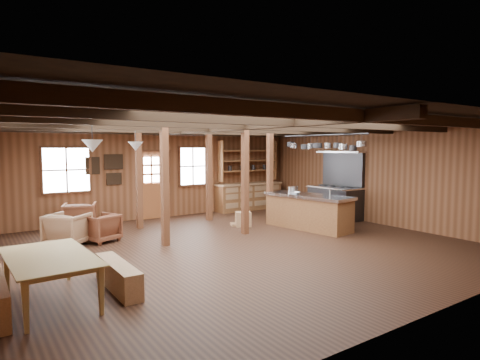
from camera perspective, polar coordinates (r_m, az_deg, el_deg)
The scene contains 20 objects.
room at distance 8.85m, azimuth -0.88°, elevation -0.68°, with size 10.04×9.04×2.84m.
ceiling_joists at distance 8.97m, azimuth -1.52°, elevation 7.58°, with size 9.80×8.82×0.18m.
timber_posts at distance 10.88m, azimuth -4.61°, elevation 0.31°, with size 3.95×2.35×2.80m.
back_door at distance 12.83m, azimuth -11.86°, elevation -1.44°, with size 1.02×0.08×2.15m.
window_back_left at distance 12.05m, azimuth -23.45°, elevation 1.32°, with size 1.32×0.06×1.32m.
window_back_right at distance 13.33m, azimuth -6.75°, elevation 1.96°, with size 1.02×0.06×1.32m.
notice_boards at distance 12.29m, azimuth -18.40°, elevation 1.71°, with size 1.08×0.03×0.90m.
back_counter at distance 14.29m, azimuth 1.26°, elevation -1.85°, with size 2.55×0.60×2.45m.
pendant_lamps at distance 8.75m, azimuth -17.06°, elevation 4.64°, with size 1.86×2.36×0.66m.
pot_rack at distance 10.97m, azimuth 11.72°, elevation 4.89°, with size 0.38×3.00×0.43m.
kitchen_island at distance 11.17m, azimuth 9.67°, elevation -4.39°, with size 1.24×2.60×1.20m.
step_stool at distance 11.31m, azimuth 0.44°, elevation -5.59°, with size 0.47×0.33×0.42m, color brown.
commercial_range at distance 12.89m, azimuth 13.54°, elevation -2.39°, with size 0.87×1.71×2.11m.
dining_table at distance 6.51m, azimuth -25.03°, elevation -12.57°, with size 1.95×1.09×0.69m, color olive.
bench_aisle at distance 6.75m, azimuth -16.97°, elevation -12.90°, with size 0.29×1.53×0.42m, color brown.
armchair_a at distance 10.06m, azimuth -19.20°, elevation -6.45°, with size 0.70×0.73×0.66m, color #592D1A.
armchair_b at distance 11.56m, azimuth -21.82°, elevation -4.86°, with size 0.80×0.83×0.75m, color brown.
armchair_c at distance 9.91m, azimuth -23.31°, elevation -6.48°, with size 0.80×0.82×0.75m, color brown.
counter_pot at distance 11.73m, azimuth 7.52°, elevation -1.24°, with size 0.28×0.28×0.17m, color silver.
bowl at distance 11.14m, azimuth 7.91°, elevation -1.84°, with size 0.24×0.24×0.06m, color silver.
Camera 1 is at (-4.84, -7.36, 2.23)m, focal length 30.00 mm.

